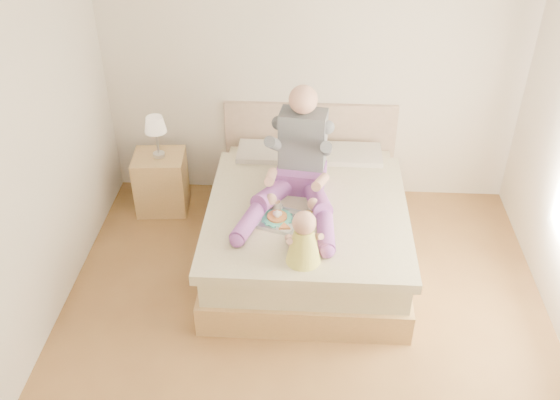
# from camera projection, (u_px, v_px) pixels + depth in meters

# --- Properties ---
(room) EXTENTS (4.02, 4.22, 2.71)m
(room) POSITION_uv_depth(u_px,v_px,m) (320.00, 174.00, 4.04)
(room) COLOR brown
(room) RESTS_ON ground
(bed) EXTENTS (1.70, 2.18, 1.00)m
(bed) POSITION_uv_depth(u_px,v_px,m) (307.00, 221.00, 5.61)
(bed) COLOR #A17C4B
(bed) RESTS_ON ground
(nightstand) EXTENTS (0.52, 0.47, 0.60)m
(nightstand) POSITION_uv_depth(u_px,v_px,m) (161.00, 182.00, 6.18)
(nightstand) COLOR #A17C4B
(nightstand) RESTS_ON ground
(lamp) EXTENTS (0.21, 0.21, 0.42)m
(lamp) POSITION_uv_depth(u_px,v_px,m) (155.00, 127.00, 5.82)
(lamp) COLOR silver
(lamp) RESTS_ON nightstand
(adult) EXTENTS (0.83, 1.23, 0.99)m
(adult) POSITION_uv_depth(u_px,v_px,m) (299.00, 167.00, 5.27)
(adult) COLOR #723689
(adult) RESTS_ON bed
(tray) EXTENTS (0.50, 0.44, 0.12)m
(tray) POSITION_uv_depth(u_px,v_px,m) (287.00, 219.00, 5.10)
(tray) COLOR silver
(tray) RESTS_ON bed
(baby) EXTENTS (0.31, 0.40, 0.44)m
(baby) POSITION_uv_depth(u_px,v_px,m) (303.00, 241.00, 4.62)
(baby) COLOR #DCD845
(baby) RESTS_ON bed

